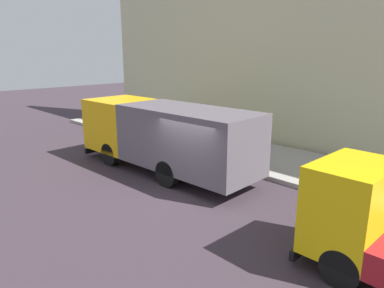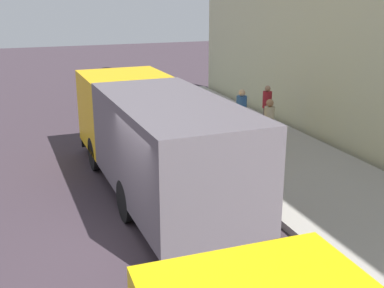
% 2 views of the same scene
% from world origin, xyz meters
% --- Properties ---
extents(ground, '(80.00, 80.00, 0.00)m').
position_xyz_m(ground, '(0.00, 0.00, 0.00)').
color(ground, '#3A2E37').
extents(sidewalk, '(4.30, 30.00, 0.18)m').
position_xyz_m(sidewalk, '(5.15, 0.00, 0.09)').
color(sidewalk, '#A49F97').
rests_on(sidewalk, ground).
extents(large_utility_truck, '(2.70, 8.39, 2.71)m').
position_xyz_m(large_utility_truck, '(0.93, 2.46, 1.56)').
color(large_utility_truck, '#F0B20D').
rests_on(large_utility_truck, ground).
extents(pedestrian_walking, '(0.50, 0.50, 1.70)m').
position_xyz_m(pedestrian_walking, '(4.92, 5.58, 1.07)').
color(pedestrian_walking, '#43324F').
rests_on(pedestrian_walking, sidewalk).
extents(pedestrian_standing, '(0.39, 0.39, 1.64)m').
position_xyz_m(pedestrian_standing, '(5.16, 4.09, 1.06)').
color(pedestrian_standing, black).
rests_on(pedestrian_standing, sidewalk).
extents(pedestrian_third, '(0.43, 0.43, 1.68)m').
position_xyz_m(pedestrian_third, '(6.11, 5.96, 1.07)').
color(pedestrian_third, brown).
rests_on(pedestrian_third, sidewalk).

